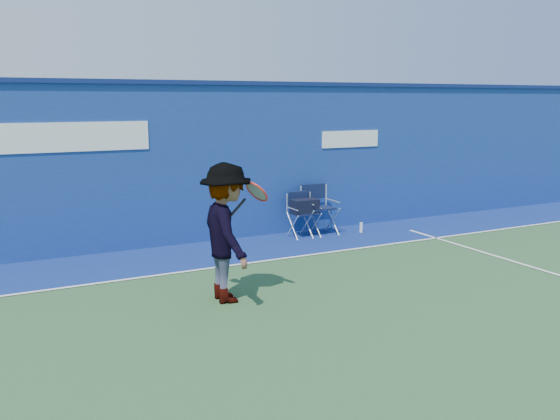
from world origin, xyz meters
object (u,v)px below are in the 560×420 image
water_bottle (361,228)px  tennis_player (227,233)px  directors_chair_left (304,218)px  directors_chair_right (319,219)px

water_bottle → tennis_player: (-4.05, -2.67, 0.85)m
directors_chair_left → directors_chair_right: directors_chair_right is taller
tennis_player → directors_chair_right: bearing=42.5°
directors_chair_left → water_bottle: 1.30m
directors_chair_right → tennis_player: bearing=-137.5°
directors_chair_right → water_bottle: (0.86, -0.26, -0.21)m
directors_chair_left → tennis_player: 4.06m
directors_chair_right → water_bottle: 0.92m
directors_chair_right → tennis_player: 4.37m
water_bottle → tennis_player: size_ratio=0.11×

